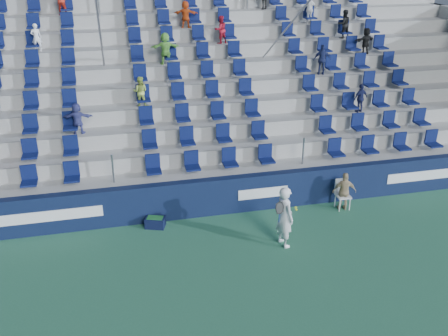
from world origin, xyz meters
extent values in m
plane|color=#2E6C4C|center=(0.00, 0.00, 0.00)|extent=(70.00, 70.00, 0.00)
cube|color=#0F1939|center=(0.00, 3.15, 0.60)|extent=(24.00, 0.30, 1.20)
cube|color=white|center=(-5.00, 2.99, 0.62)|extent=(3.20, 0.02, 0.34)
cube|color=white|center=(1.50, 2.99, 0.62)|extent=(1.60, 0.02, 0.34)
cube|color=white|center=(7.00, 2.99, 0.62)|extent=(2.40, 0.02, 0.34)
cube|color=#A0A09B|center=(0.00, 3.72, 0.60)|extent=(24.00, 0.85, 1.20)
cube|color=#A0A09B|center=(0.00, 4.57, 0.85)|extent=(24.00, 0.85, 1.70)
cube|color=#A0A09B|center=(0.00, 5.42, 1.10)|extent=(24.00, 0.85, 2.20)
cube|color=#A0A09B|center=(0.00, 6.28, 1.35)|extent=(24.00, 0.85, 2.70)
cube|color=#A0A09B|center=(0.00, 7.12, 1.60)|extent=(24.00, 0.85, 3.20)
cube|color=#A0A09B|center=(0.00, 7.97, 1.85)|extent=(24.00, 0.85, 3.70)
cube|color=#A0A09B|center=(0.00, 8.82, 2.10)|extent=(24.00, 0.85, 4.20)
cube|color=#A0A09B|center=(0.00, 9.68, 2.35)|extent=(24.00, 0.85, 4.70)
cube|color=#A0A09B|center=(0.00, 10.52, 2.60)|extent=(24.00, 0.85, 5.20)
cube|color=#A0A09B|center=(0.00, 11.20, 3.10)|extent=(24.00, 0.50, 6.20)
cube|color=#0B1443|center=(0.00, 3.72, 1.55)|extent=(16.05, 0.50, 0.70)
cube|color=#0B1443|center=(0.00, 4.57, 2.05)|extent=(16.05, 0.50, 0.70)
cube|color=#0B1443|center=(0.00, 5.42, 2.55)|extent=(16.05, 0.50, 0.70)
cube|color=#0B1443|center=(0.00, 6.28, 3.05)|extent=(16.05, 0.50, 0.70)
cube|color=#0B1443|center=(0.00, 7.12, 3.55)|extent=(16.05, 0.50, 0.70)
cube|color=#0B1443|center=(0.00, 7.97, 4.05)|extent=(16.05, 0.50, 0.70)
cube|color=#0B1443|center=(0.00, 8.82, 4.55)|extent=(16.05, 0.50, 0.70)
cube|color=#0B1443|center=(0.00, 9.68, 5.05)|extent=(16.05, 0.50, 0.70)
cube|color=#0B1443|center=(0.00, 10.52, 5.55)|extent=(16.05, 0.50, 0.70)
cylinder|color=gray|center=(-3.00, 7.12, 4.35)|extent=(0.06, 7.68, 4.55)
cylinder|color=gray|center=(3.00, 7.12, 4.35)|extent=(0.06, 7.68, 4.55)
imported|color=#A0BB4A|center=(-1.89, 6.23, 3.21)|extent=(0.57, 0.49, 1.02)
imported|color=white|center=(-5.25, 8.77, 4.69)|extent=(0.37, 0.26, 0.98)
imported|color=#DC5119|center=(0.25, 9.62, 5.21)|extent=(0.99, 0.58, 1.02)
imported|color=#3F458C|center=(-3.96, 5.38, 2.70)|extent=(0.97, 0.42, 1.01)
imported|color=#76C74F|center=(-0.79, 7.92, 4.27)|extent=(1.06, 0.37, 1.14)
imported|color=navy|center=(4.95, 7.08, 3.76)|extent=(0.70, 0.42, 1.12)
imported|color=white|center=(5.37, 9.62, 5.25)|extent=(0.70, 0.44, 1.11)
imported|color=#B6182C|center=(1.44, 8.77, 4.72)|extent=(0.59, 0.52, 1.03)
imported|color=black|center=(6.53, 8.77, 4.76)|extent=(0.57, 0.46, 1.11)
imported|color=black|center=(7.11, 7.93, 4.21)|extent=(0.99, 0.57, 1.02)
imported|color=#171D47|center=(5.78, 5.38, 2.71)|extent=(0.64, 0.41, 1.02)
imported|color=white|center=(1.50, 1.00, 0.90)|extent=(0.58, 0.74, 1.80)
cylinder|color=navy|center=(1.25, 0.75, 1.04)|extent=(0.03, 0.03, 0.28)
torus|color=black|center=(1.25, 0.75, 1.34)|extent=(0.30, 0.17, 0.28)
plane|color=#262626|center=(1.25, 0.75, 1.34)|extent=(0.30, 0.16, 0.29)
sphere|color=#BBD130|center=(1.75, 0.80, 1.20)|extent=(0.07, 0.07, 0.07)
sphere|color=#BBD130|center=(1.75, 0.86, 1.23)|extent=(0.07, 0.07, 0.07)
cube|color=white|center=(4.02, 2.55, 0.45)|extent=(0.43, 0.43, 0.04)
cube|color=white|center=(4.02, 2.75, 0.71)|extent=(0.43, 0.05, 0.53)
cylinder|color=white|center=(3.85, 2.38, 0.21)|extent=(0.03, 0.03, 0.42)
cylinder|color=white|center=(4.19, 2.38, 0.21)|extent=(0.03, 0.03, 0.42)
cylinder|color=white|center=(3.85, 2.72, 0.21)|extent=(0.03, 0.03, 0.42)
cylinder|color=white|center=(4.19, 2.72, 0.21)|extent=(0.03, 0.03, 0.42)
imported|color=tan|center=(4.02, 2.50, 0.63)|extent=(0.79, 0.49, 1.26)
cube|color=black|center=(-1.92, 2.75, 0.16)|extent=(0.66, 0.54, 0.31)
cube|color=#1E662D|center=(-1.92, 2.75, 0.23)|extent=(0.53, 0.41, 0.19)
camera|label=1|loc=(-2.81, -10.23, 7.81)|focal=40.00mm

